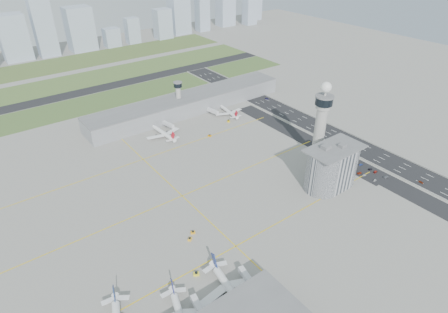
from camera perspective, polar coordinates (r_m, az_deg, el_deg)
ground at (r=261.52m, az=4.62°, el=-6.02°), size 1000.00×1000.00×0.00m
grass_strip_0 at (r=427.37m, az=-17.86°, el=8.14°), size 480.00×50.00×0.08m
grass_strip_1 at (r=494.95m, az=-21.05°, el=10.70°), size 480.00×60.00×0.08m
grass_strip_2 at (r=569.08m, az=-23.64°, el=12.73°), size 480.00×70.00×0.08m
runway at (r=460.41m, az=-19.55°, el=9.50°), size 480.00×22.00×0.10m
highway at (r=337.53m, az=19.58°, el=1.46°), size 28.00×500.00×0.10m
barrier_left at (r=326.79m, az=18.16°, el=0.82°), size 0.60×500.00×1.20m
barrier_right at (r=348.00m, az=20.94°, el=2.21°), size 0.60×500.00×1.20m
landside_road at (r=314.35m, az=18.36°, el=-0.63°), size 18.00×260.00×0.08m
parking_lot at (r=307.58m, az=19.89°, el=-1.69°), size 20.00×44.00×0.10m
taxiway_line_h_0 at (r=224.65m, az=1.80°, el=-13.51°), size 260.00×0.60×0.01m
taxiway_line_h_1 at (r=262.35m, az=-6.39°, el=-5.99°), size 260.00×0.60×0.01m
taxiway_line_h_2 at (r=307.23m, az=-12.21°, el=-0.43°), size 260.00×0.60×0.01m
taxiway_line_v at (r=262.35m, az=-6.39°, el=-5.99°), size 0.60×260.00×0.01m
control_tower at (r=293.98m, az=14.62°, el=5.53°), size 14.00×14.00×64.50m
secondary_tower at (r=374.85m, az=-6.96°, el=9.33°), size 8.60×8.60×31.90m
admin_building at (r=273.56m, az=16.09°, el=-1.54°), size 42.00×24.00×33.50m
terminal_pier at (r=382.08m, az=-5.40°, el=8.09°), size 210.00×32.00×15.80m
airplane_near_c at (r=197.56m, az=1.02°, el=-19.30°), size 40.69×45.89×11.53m
airplane_far_a at (r=336.70m, az=-9.32°, el=3.94°), size 34.23×39.71×10.72m
airplane_far_b at (r=373.84m, az=0.66°, el=7.17°), size 33.72×38.16×9.67m
jet_bridge_near_2 at (r=201.15m, az=4.54°, el=-19.49°), size 5.39×14.31×5.70m
jet_bridge_far_0 at (r=354.80m, az=-9.19°, el=4.99°), size 5.39×14.31×5.70m
jet_bridge_far_1 at (r=377.67m, az=-2.51°, el=7.07°), size 5.39×14.31×5.70m
tug_1 at (r=210.01m, az=-4.25°, el=-17.37°), size 3.89×3.53×1.87m
tug_2 at (r=228.63m, az=-5.22°, el=-12.40°), size 3.33×3.16×1.60m
tug_3 at (r=232.63m, az=-4.76°, el=-11.43°), size 3.29×2.85×1.61m
tug_4 at (r=333.87m, az=-2.20°, el=3.23°), size 2.61×3.24×1.65m
tug_5 at (r=359.69m, az=0.70°, el=5.46°), size 3.87×4.08×1.96m
car_lot_0 at (r=296.54m, az=22.01°, el=-3.38°), size 3.35×1.77×1.09m
car_lot_1 at (r=299.68m, az=20.61°, el=-2.67°), size 3.40×1.48×1.09m
car_lot_2 at (r=300.93m, az=19.95°, el=-2.37°), size 4.08×2.22×1.09m
car_lot_3 at (r=304.43m, az=19.04°, el=-1.76°), size 4.05×1.90×1.14m
car_lot_4 at (r=308.77m, az=17.95°, el=-1.04°), size 3.64×1.89×1.18m
car_lot_5 at (r=310.78m, az=16.67°, el=-0.58°), size 3.88×1.90×1.22m
car_lot_6 at (r=303.49m, az=23.44°, el=-2.87°), size 4.50×2.51×1.19m
car_lot_7 at (r=306.75m, az=22.09°, el=-2.16°), size 4.30×2.16×1.20m
car_lot_8 at (r=308.46m, az=21.39°, el=-1.79°), size 3.79×1.80×1.25m
car_lot_9 at (r=311.84m, az=20.15°, el=-1.16°), size 3.33×1.16×1.10m
car_lot_10 at (r=316.79m, az=18.75°, el=-0.32°), size 4.40×2.26×1.19m
car_lot_11 at (r=318.66m, az=17.68°, el=0.09°), size 4.59×2.04×1.31m
car_hw_0 at (r=308.59m, az=27.82°, el=-3.46°), size 1.56×3.64×1.22m
car_hw_1 at (r=358.20m, az=14.58°, el=4.20°), size 1.29×3.38×1.10m
car_hw_2 at (r=412.67m, az=6.54°, el=8.74°), size 2.01×4.32×1.20m
car_hw_4 at (r=445.27m, az=-0.20°, el=10.69°), size 2.18×4.08×1.32m
skyline_bldg_7 at (r=609.11m, az=-29.41°, el=15.51°), size 35.76×28.61×61.22m
skyline_bldg_8 at (r=608.38m, az=-25.84°, el=17.47°), size 26.33×21.06×83.39m
skyline_bldg_9 at (r=623.00m, az=-21.10°, el=17.70°), size 36.96×29.57×62.11m
skyline_bldg_10 at (r=631.91m, az=-16.73°, el=16.99°), size 23.01×18.41×27.75m
skyline_bldg_11 at (r=643.05m, az=-13.80°, el=18.14°), size 20.22×16.18×38.97m
skyline_bldg_12 at (r=663.17m, az=-9.32°, el=19.34°), size 26.14×20.92×46.89m
skyline_bldg_13 at (r=688.88m, az=-6.92°, el=21.41°), size 32.26×25.81×81.20m
skyline_bldg_14 at (r=706.85m, az=-3.33°, el=21.31°), size 21.59×17.28×68.75m
skyline_bldg_15 at (r=747.76m, az=0.23°, el=21.71°), size 30.25×24.20×63.40m
skyline_bldg_16 at (r=758.36m, az=3.97°, el=22.09°), size 23.04×18.43×71.56m
skyline_bldg_17 at (r=804.86m, az=4.72°, el=21.51°), size 22.64×18.11×41.06m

